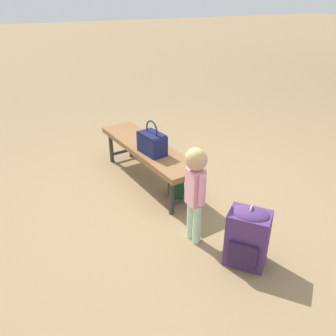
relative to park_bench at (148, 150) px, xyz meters
name	(u,v)px	position (x,y,z in m)	size (l,w,h in m)	color
ground_plane	(170,206)	(0.59, 0.04, -0.39)	(40.00, 40.00, 0.00)	#8C704C
park_bench	(148,150)	(0.00, 0.00, 0.00)	(1.65, 0.71, 0.45)	brown
handbag	(152,142)	(0.20, -0.01, 0.18)	(0.36, 0.26, 0.37)	#191E4C
child_standing	(195,181)	(1.16, 0.03, 0.21)	(0.24, 0.18, 0.91)	#B2D8B2
backpack_large	(248,235)	(1.58, 0.31, -0.12)	(0.40, 0.40, 0.55)	#4C2D66
backpack_small	(176,183)	(0.41, 0.18, -0.24)	(0.21, 0.19, 0.30)	#1E4C2D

